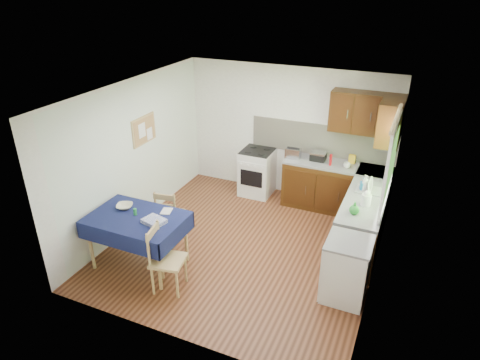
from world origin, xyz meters
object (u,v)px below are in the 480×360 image
at_px(sandwich_press, 318,156).
at_px(dish_rack, 370,190).
at_px(kettle, 366,199).
at_px(dining_table, 137,223).
at_px(chair_near, 164,257).
at_px(toaster, 293,153).
at_px(chair_far, 169,213).

relative_size(sandwich_press, dish_rack, 0.64).
distance_m(dish_rack, kettle, 0.50).
height_order(dining_table, sandwich_press, sandwich_press).
relative_size(dish_rack, kettle, 1.73).
xyz_separation_m(chair_near, kettle, (2.33, 1.83, 0.49)).
distance_m(chair_near, toaster, 3.25).
height_order(sandwich_press, kettle, kettle).
height_order(chair_far, toaster, toaster).
distance_m(toaster, sandwich_press, 0.46).
height_order(chair_far, kettle, kettle).
height_order(chair_far, dish_rack, dish_rack).
xyz_separation_m(chair_far, chair_near, (0.62, -1.08, 0.04)).
relative_size(dining_table, dish_rack, 3.28).
bearing_deg(chair_far, toaster, -135.50).
bearing_deg(chair_far, chair_near, 109.43).
bearing_deg(chair_far, dish_rack, -167.34).
distance_m(chair_far, toaster, 2.54).
height_order(chair_near, toaster, toaster).
relative_size(chair_far, toaster, 3.29).
bearing_deg(dining_table, toaster, 79.01).
xyz_separation_m(toaster, kettle, (1.51, -1.28, 0.01)).
distance_m(chair_near, dish_rack, 3.31).
bearing_deg(chair_near, kettle, -63.32).
distance_m(dining_table, toaster, 3.18).
bearing_deg(toaster, chair_far, -144.16).
distance_m(dining_table, chair_far, 0.83).
bearing_deg(kettle, sandwich_press, 127.70).
relative_size(chair_far, chair_near, 0.92).
bearing_deg(chair_far, sandwich_press, -141.78).
distance_m(sandwich_press, kettle, 1.74).
distance_m(toaster, kettle, 1.98).
relative_size(chair_far, sandwich_press, 3.33).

